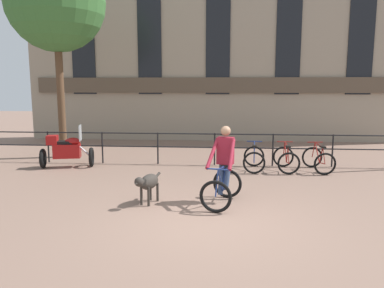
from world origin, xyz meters
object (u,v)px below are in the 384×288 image
Objects in this scene: parked_motorcycle at (67,150)px; parked_bicycle_near_lamp at (254,159)px; cyclist_with_bike at (223,169)px; dog at (148,183)px; parked_bicycle_mid_right at (318,160)px; parked_bicycle_mid_left at (286,159)px.

parked_motorcycle is 5.90m from parked_bicycle_near_lamp.
cyclist_with_bike is 1.00× the size of parked_motorcycle.
dog is 4.41m from parked_bicycle_near_lamp.
parked_bicycle_mid_right is (2.88, 3.37, -0.41)m from cyclist_with_bike.
parked_bicycle_near_lamp reaches higher than dog.
parked_bicycle_mid_left reaches higher than dog.
parked_bicycle_mid_right is at bearing -179.76° from parked_bicycle_mid_left.
cyclist_with_bike reaches higher than parked_motorcycle.
dog is 5.04m from parked_bicycle_mid_left.
parked_bicycle_mid_left is (1.92, 3.37, -0.41)m from cyclist_with_bike.
parked_bicycle_near_lamp is 1.04× the size of parked_bicycle_mid_left.
cyclist_with_bike is 3.90m from parked_bicycle_mid_left.
dog is at bearing -149.86° from parked_motorcycle.
dog is 0.89× the size of parked_bicycle_mid_left.
dog is at bearing 31.48° from parked_bicycle_mid_right.
parked_motorcycle is at bearing 5.45° from parked_bicycle_near_lamp.
parked_bicycle_near_lamp is at bearing 74.01° from dog.
parked_bicycle_mid_left is at bearing -175.47° from parked_bicycle_near_lamp.
cyclist_with_bike reaches higher than parked_bicycle_mid_left.
parked_motorcycle is at bearing 159.73° from cyclist_with_bike.
parked_bicycle_mid_right reaches higher than dog.
dog is 0.58× the size of parked_motorcycle.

